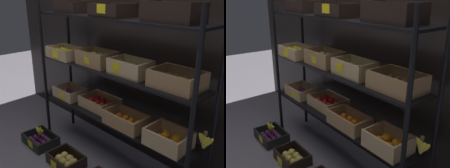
{
  "view_description": "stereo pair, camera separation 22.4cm",
  "coord_description": "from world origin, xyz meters",
  "views": [
    {
      "loc": [
        1.52,
        -1.46,
        1.54
      ],
      "look_at": [
        0.0,
        0.0,
        0.77
      ],
      "focal_mm": 41.8,
      "sensor_mm": 36.0,
      "label": 1
    },
    {
      "loc": [
        1.67,
        -1.29,
        1.54
      ],
      "look_at": [
        0.0,
        0.0,
        0.77
      ],
      "focal_mm": 41.8,
      "sensor_mm": 36.0,
      "label": 2
    }
  ],
  "objects": [
    {
      "name": "banana_bunch_loose",
      "position": [
        -0.72,
        -0.35,
        0.15
      ],
      "size": [
        0.14,
        0.05,
        0.12
      ],
      "color": "brown",
      "rests_on": "crate_ground_plum"
    },
    {
      "name": "display_rack",
      "position": [
        0.02,
        -0.0,
        0.89
      ],
      "size": [
        1.83,
        0.36,
        1.48
      ],
      "color": "black",
      "rests_on": "ground_plane"
    },
    {
      "name": "crate_ground_plum",
      "position": [
        -0.73,
        -0.35,
        0.04
      ],
      "size": [
        0.36,
        0.27,
        0.1
      ],
      "color": "black",
      "rests_on": "ground_plane"
    },
    {
      "name": "storefront_wall",
      "position": [
        0.0,
        0.36,
        1.11
      ],
      "size": [
        4.11,
        0.12,
        2.21
      ],
      "primitive_type": "cube",
      "color": "black",
      "rests_on": "ground_plane"
    },
    {
      "name": "ground_plane",
      "position": [
        0.0,
        0.0,
        0.0
      ],
      "size": [
        10.0,
        10.0,
        0.0
      ],
      "primitive_type": "plane",
      "color": "slate"
    },
    {
      "name": "crate_ground_apple_gold",
      "position": [
        -0.24,
        -0.36,
        0.04
      ],
      "size": [
        0.33,
        0.24,
        0.11
      ],
      "color": "black",
      "rests_on": "ground_plane"
    }
  ]
}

